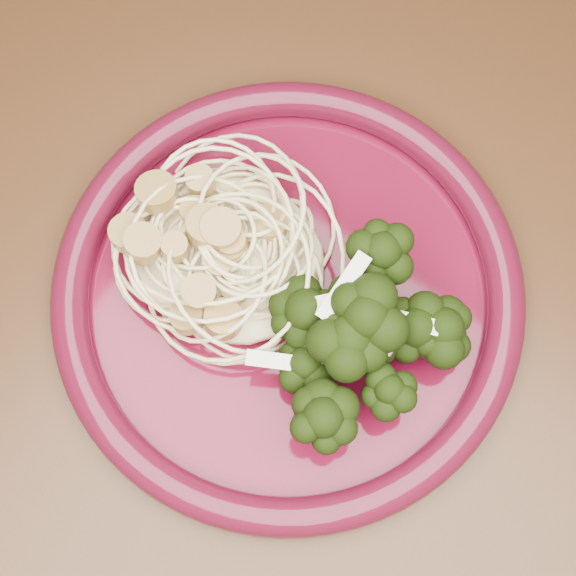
% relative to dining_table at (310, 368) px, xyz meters
% --- Properties ---
extents(dining_table, '(1.20, 0.80, 0.75)m').
position_rel_dining_table_xyz_m(dining_table, '(0.00, 0.00, 0.00)').
color(dining_table, '#472814').
rests_on(dining_table, ground).
extents(dinner_plate, '(0.32, 0.32, 0.03)m').
position_rel_dining_table_xyz_m(dinner_plate, '(-0.03, 0.01, 0.11)').
color(dinner_plate, '#54081D').
rests_on(dinner_plate, dining_table).
extents(spaghetti_pile, '(0.14, 0.12, 0.03)m').
position_rel_dining_table_xyz_m(spaghetti_pile, '(-0.08, 0.01, 0.12)').
color(spaghetti_pile, beige).
rests_on(spaghetti_pile, dinner_plate).
extents(scallop_cluster, '(0.13, 0.13, 0.04)m').
position_rel_dining_table_xyz_m(scallop_cluster, '(-0.08, 0.01, 0.16)').
color(scallop_cluster, tan).
rests_on(scallop_cluster, spaghetti_pile).
extents(broccoli_pile, '(0.10, 0.15, 0.05)m').
position_rel_dining_table_xyz_m(broccoli_pile, '(0.03, 0.01, 0.13)').
color(broccoli_pile, black).
rests_on(broccoli_pile, dinner_plate).
extents(onion_garnish, '(0.07, 0.10, 0.05)m').
position_rel_dining_table_xyz_m(onion_garnish, '(0.03, 0.01, 0.16)').
color(onion_garnish, white).
rests_on(onion_garnish, broccoli_pile).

